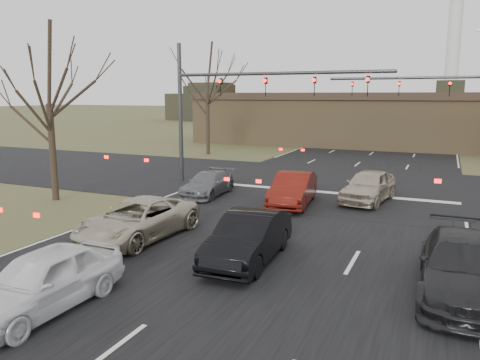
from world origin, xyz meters
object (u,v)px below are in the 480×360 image
(car_charcoal_sedan, at_px, (463,267))
(car_grey_ahead, at_px, (208,184))
(car_silver_suv, at_px, (138,219))
(car_red_ahead, at_px, (293,189))
(mast_arm_near, at_px, (231,95))
(building, at_px, (404,120))
(car_silver_ahead, at_px, (368,186))
(car_white_sedan, at_px, (43,280))
(car_black_hatch, at_px, (248,238))
(mast_arm_far, at_px, (455,96))

(car_charcoal_sedan, xyz_separation_m, car_grey_ahead, (-11.63, 8.16, -0.15))
(car_silver_suv, bearing_deg, car_red_ahead, 67.83)
(car_charcoal_sedan, bearing_deg, car_silver_suv, 175.67)
(mast_arm_near, distance_m, car_charcoal_sedan, 16.81)
(building, xyz_separation_m, car_red_ahead, (-2.50, -28.34, -1.91))
(building, xyz_separation_m, car_silver_ahead, (0.61, -26.24, -1.89))
(building, bearing_deg, car_white_sedan, -96.49)
(mast_arm_near, bearing_deg, car_black_hatch, -62.74)
(car_black_hatch, bearing_deg, building, 84.65)
(mast_arm_far, height_order, car_charcoal_sedan, mast_arm_far)
(car_white_sedan, height_order, car_grey_ahead, car_white_sedan)
(mast_arm_far, bearing_deg, building, 105.58)
(car_black_hatch, height_order, car_charcoal_sedan, car_charcoal_sedan)
(car_silver_suv, relative_size, car_white_sedan, 1.17)
(mast_arm_far, relative_size, car_charcoal_sedan, 2.13)
(car_white_sedan, bearing_deg, car_red_ahead, 81.54)
(car_charcoal_sedan, bearing_deg, car_silver_ahead, 110.42)
(car_white_sedan, bearing_deg, car_black_hatch, 59.03)
(mast_arm_near, bearing_deg, car_charcoal_sedan, -43.78)
(car_black_hatch, distance_m, car_grey_ahead, 9.81)
(car_silver_suv, bearing_deg, car_black_hatch, -3.04)
(car_red_ahead, bearing_deg, mast_arm_near, 138.29)
(mast_arm_near, bearing_deg, car_silver_ahead, -8.96)
(car_white_sedan, xyz_separation_m, car_red_ahead, (2.19, 12.84, 0.01))
(car_charcoal_sedan, bearing_deg, car_white_sedan, -152.52)
(building, height_order, car_black_hatch, building)
(building, height_order, car_white_sedan, building)
(car_silver_suv, height_order, car_charcoal_sedan, car_charcoal_sedan)
(car_silver_suv, relative_size, car_silver_ahead, 1.12)
(building, relative_size, mast_arm_near, 3.50)
(mast_arm_far, relative_size, car_red_ahead, 2.42)
(mast_arm_near, distance_m, car_silver_suv, 11.53)
(building, distance_m, mast_arm_near, 26.14)
(car_silver_ahead, bearing_deg, mast_arm_near, 179.01)
(building, distance_m, mast_arm_far, 15.75)
(car_white_sedan, bearing_deg, mast_arm_far, 72.49)
(car_silver_suv, height_order, car_silver_ahead, car_silver_ahead)
(mast_arm_near, height_order, car_grey_ahead, mast_arm_near)
(car_silver_suv, xyz_separation_m, car_charcoal_sedan, (10.50, -0.64, 0.05))
(car_charcoal_sedan, distance_m, car_grey_ahead, 14.21)
(car_black_hatch, distance_m, car_charcoal_sedan, 6.00)
(car_black_hatch, xyz_separation_m, car_charcoal_sedan, (6.00, -0.12, 0.01))
(mast_arm_near, xyz_separation_m, car_red_ahead, (4.73, -3.34, -4.32))
(car_grey_ahead, relative_size, car_silver_ahead, 0.92)
(mast_arm_far, distance_m, car_silver_ahead, 12.53)
(mast_arm_near, bearing_deg, building, 73.87)
(car_white_sedan, height_order, car_black_hatch, car_black_hatch)
(car_silver_ahead, bearing_deg, mast_arm_far, 80.33)
(car_silver_suv, distance_m, car_charcoal_sedan, 10.52)
(car_charcoal_sedan, relative_size, car_red_ahead, 1.14)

